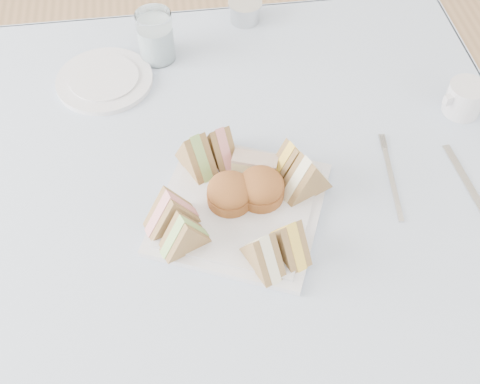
{
  "coord_description": "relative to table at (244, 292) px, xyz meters",
  "views": [
    {
      "loc": [
        -0.1,
        -0.63,
        1.55
      ],
      "look_at": [
        -0.02,
        -0.05,
        0.8
      ],
      "focal_mm": 45.0,
      "sensor_mm": 36.0,
      "label": 1
    }
  ],
  "objects": [
    {
      "name": "table",
      "position": [
        0.0,
        0.0,
        0.0
      ],
      "size": [
        0.9,
        0.9,
        0.74
      ],
      "primitive_type": "cube",
      "color": "brown",
      "rests_on": "floor"
    },
    {
      "name": "creamer_jug",
      "position": [
        0.43,
        0.13,
        0.41
      ],
      "size": [
        0.09,
        0.09,
        0.06
      ],
      "primitive_type": "cylinder",
      "rotation": [
        0.0,
        0.0,
        0.27
      ],
      "color": "silver",
      "rests_on": "tablecloth"
    },
    {
      "name": "scone_right",
      "position": [
        0.02,
        -0.04,
        0.41
      ],
      "size": [
        0.09,
        0.09,
        0.05
      ],
      "primitive_type": "cylinder",
      "rotation": [
        0.0,
        0.0,
        -0.14
      ],
      "color": "#A76A35",
      "rests_on": "serving_plate"
    },
    {
      "name": "scone_left",
      "position": [
        -0.03,
        -0.04,
        0.41
      ],
      "size": [
        0.1,
        0.1,
        0.05
      ],
      "primitive_type": "cylinder",
      "rotation": [
        0.0,
        0.0,
        -0.53
      ],
      "color": "#A76A35",
      "rests_on": "serving_plate"
    },
    {
      "name": "sandwich_br_a",
      "position": [
        0.1,
        -0.03,
        0.43
      ],
      "size": [
        0.1,
        0.07,
        0.08
      ],
      "primitive_type": null,
      "rotation": [
        0.0,
        0.0,
        -2.71
      ],
      "color": "#9E7E44",
      "rests_on": "serving_plate"
    },
    {
      "name": "sandwich_fr_a",
      "position": [
        0.05,
        -0.14,
        0.42
      ],
      "size": [
        0.07,
        0.09,
        0.07
      ],
      "primitive_type": null,
      "rotation": [
        0.0,
        0.0,
        -1.18
      ],
      "color": "#9E7E44",
      "rests_on": "serving_plate"
    },
    {
      "name": "sandwich_fl_b",
      "position": [
        -0.11,
        -0.11,
        0.42
      ],
      "size": [
        0.09,
        0.07,
        0.07
      ],
      "primitive_type": null,
      "rotation": [
        0.0,
        0.0,
        0.4
      ],
      "color": "#9E7E44",
      "rests_on": "serving_plate"
    },
    {
      "name": "water_glass",
      "position": [
        -0.13,
        0.36,
        0.43
      ],
      "size": [
        0.08,
        0.08,
        0.11
      ],
      "primitive_type": "cylinder",
      "rotation": [
        0.0,
        0.0,
        -0.13
      ],
      "color": "white",
      "rests_on": "tablecloth"
    },
    {
      "name": "sandwich_br_b",
      "position": [
        0.08,
        0.01,
        0.42
      ],
      "size": [
        0.09,
        0.06,
        0.07
      ],
      "primitive_type": null,
      "rotation": [
        0.0,
        0.0,
        -2.74
      ],
      "color": "#9E7E44",
      "rests_on": "serving_plate"
    },
    {
      "name": "fork",
      "position": [
        0.25,
        -0.03,
        0.38
      ],
      "size": [
        0.03,
        0.16,
        0.0
      ],
      "primitive_type": "cube",
      "rotation": [
        0.0,
        0.0,
        -0.11
      ],
      "color": "silver",
      "rests_on": "tablecloth"
    },
    {
      "name": "sandwich_fr_b",
      "position": [
        0.0,
        -0.16,
        0.42
      ],
      "size": [
        0.07,
        0.09,
        0.07
      ],
      "primitive_type": null,
      "rotation": [
        0.0,
        0.0,
        -1.16
      ],
      "color": "#9E7E44",
      "rests_on": "serving_plate"
    },
    {
      "name": "pastry_slice",
      "position": [
        0.02,
        0.02,
        0.41
      ],
      "size": [
        0.08,
        0.06,
        0.04
      ],
      "primitive_type": "cube",
      "rotation": [
        0.0,
        0.0,
        -0.36
      ],
      "color": "#B6B28B",
      "rests_on": "serving_plate"
    },
    {
      "name": "tea_strainer",
      "position": [
        0.07,
        0.46,
        0.4
      ],
      "size": [
        0.08,
        0.08,
        0.04
      ],
      "primitive_type": "cylinder",
      "rotation": [
        0.0,
        0.0,
        -0.03
      ],
      "color": "silver",
      "rests_on": "tablecloth"
    },
    {
      "name": "sandwich_bl_a",
      "position": [
        -0.08,
        0.05,
        0.43
      ],
      "size": [
        0.07,
        0.1,
        0.08
      ],
      "primitive_type": null,
      "rotation": [
        0.0,
        0.0,
        2.01
      ],
      "color": "#9E7E44",
      "rests_on": "serving_plate"
    },
    {
      "name": "serving_plate",
      "position": [
        -0.02,
        -0.05,
        0.38
      ],
      "size": [
        0.34,
        0.34,
        0.01
      ],
      "primitive_type": "cube",
      "rotation": [
        0.0,
        0.0,
        -0.41
      ],
      "color": "silver",
      "rests_on": "tablecloth"
    },
    {
      "name": "sandwich_bl_b",
      "position": [
        -0.03,
        0.06,
        0.42
      ],
      "size": [
        0.06,
        0.09,
        0.07
      ],
      "primitive_type": null,
      "rotation": [
        0.0,
        0.0,
        1.92
      ],
      "color": "#9E7E44",
      "rests_on": "serving_plate"
    },
    {
      "name": "sandwich_fl_a",
      "position": [
        -0.13,
        -0.07,
        0.43
      ],
      "size": [
        0.1,
        0.07,
        0.08
      ],
      "primitive_type": null,
      "rotation": [
        0.0,
        0.0,
        0.33
      ],
      "color": "#9E7E44",
      "rests_on": "serving_plate"
    },
    {
      "name": "side_plate",
      "position": [
        -0.24,
        0.3,
        0.38
      ],
      "size": [
        0.22,
        0.22,
        0.01
      ],
      "primitive_type": "cylinder",
      "rotation": [
        0.0,
        0.0,
        0.14
      ],
      "color": "silver",
      "rests_on": "tablecloth"
    },
    {
      "name": "knife",
      "position": [
        0.38,
        -0.04,
        0.38
      ],
      "size": [
        0.03,
        0.17,
        0.0
      ],
      "primitive_type": "cube",
      "rotation": [
        0.0,
        0.0,
        0.08
      ],
      "color": "silver",
      "rests_on": "tablecloth"
    },
    {
      "name": "tablecloth",
      "position": [
        0.0,
        0.0,
        0.37
      ],
      "size": [
        1.02,
        1.02,
        0.01
      ],
      "primitive_type": "cube",
      "color": "silver",
      "rests_on": "table"
    },
    {
      "name": "floor",
      "position": [
        0.0,
        0.0,
        -0.37
      ],
      "size": [
        4.0,
        4.0,
        0.0
      ],
      "primitive_type": "plane",
      "color": "#9E7751",
      "rests_on": "ground"
    }
  ]
}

